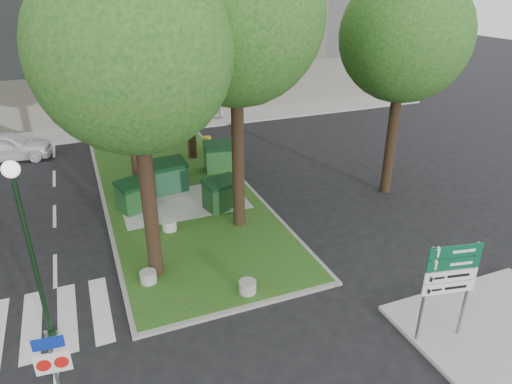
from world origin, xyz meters
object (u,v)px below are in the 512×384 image
dumpster_a (136,195)px  litter_bin (207,143)px  bollard_mid (169,225)px  car_white (7,146)px  dumpster_d (220,157)px  bollard_left (148,277)px  dumpster_b (169,176)px  directional_sign (449,277)px  street_lamp (27,233)px  bollard_right (248,287)px  tree_median_mid (122,23)px  dumpster_c (222,194)px  traffic_sign_pole (53,363)px  tree_street_right (408,23)px  car_silver (188,109)px  tree_median_near_left (133,31)px

dumpster_a → litter_bin: 7.22m
bollard_mid → car_white: 12.13m
dumpster_d → bollard_left: size_ratio=3.30×
dumpster_a → dumpster_b: 2.05m
directional_sign → dumpster_a: bearing=132.3°
street_lamp → bollard_right: bearing=-4.1°
tree_median_mid → dumpster_c: 7.48m
dumpster_a → directional_sign: 11.93m
traffic_sign_pole → car_white: size_ratio=0.54×
tree_street_right → directional_sign: bearing=-118.5°
tree_street_right → litter_bin: size_ratio=13.35×
tree_median_mid → litter_bin: (4.11, 3.65, -6.48)m
tree_median_mid → dumpster_d: (3.91, 0.77, -6.19)m
dumpster_d → bollard_left: (-4.82, -7.73, -0.49)m
bollard_right → car_white: (-7.41, 15.00, 0.42)m
tree_street_right → litter_bin: bearing=127.6°
bollard_right → street_lamp: street_lamp is taller
dumpster_d → car_silver: size_ratio=0.37×
tree_median_mid → directional_sign: size_ratio=3.63×
dumpster_a → traffic_sign_pole: bearing=-129.7°
dumpster_c → car_silver: size_ratio=0.35×
directional_sign → bollard_left: bearing=153.1°
tree_median_mid → bollard_right: bearing=-78.7°
tree_median_near_left → dumpster_d: size_ratio=6.41×
bollard_right → litter_bin: bearing=78.9°
traffic_sign_pole → car_silver: size_ratio=0.53×
litter_bin → directional_sign: directional_sign is taller
dumpster_b → traffic_sign_pole: (-4.51, -10.28, 0.70)m
dumpster_c → tree_median_mid: bearing=118.6°
tree_median_mid → litter_bin: size_ratio=13.25×
bollard_left → directional_sign: size_ratio=0.18×
dumpster_c → dumpster_d: size_ratio=0.94×
tree_median_near_left → directional_sign: tree_median_near_left is taller
bollard_left → bollard_mid: bearing=66.2°
litter_bin → bollard_left: bearing=-115.3°
tree_median_mid → dumpster_d: 7.36m
car_silver → dumpster_d: bearing=179.4°
dumpster_b → bollard_left: bearing=-114.5°
dumpster_c → bollard_right: 5.60m
tree_median_mid → street_lamp: size_ratio=2.03×
tree_median_near_left → car_white: tree_median_near_left is taller
tree_median_near_left → bollard_mid: tree_median_near_left is taller
bollard_mid → car_silver: 14.84m
traffic_sign_pole → car_silver: 22.55m
litter_bin → street_lamp: size_ratio=0.15×
dumpster_b → dumpster_c: bearing=-63.5°
dumpster_b → dumpster_c: size_ratio=1.05×
street_lamp → car_silver: street_lamp is taller
bollard_right → car_silver: car_silver is taller
tree_median_near_left → car_silver: tree_median_near_left is taller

